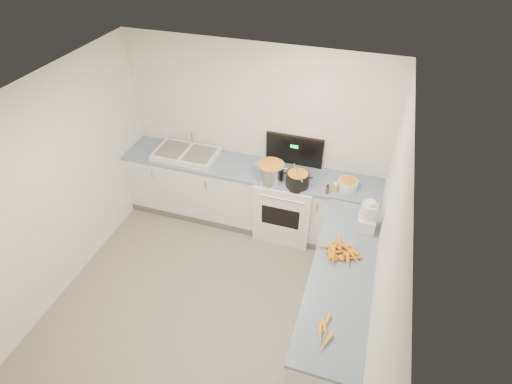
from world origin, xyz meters
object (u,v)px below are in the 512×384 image
(steel_pot, at_px, (271,172))
(food_processor, at_px, (368,217))
(extract_bottle, at_px, (327,190))
(mixing_bowl, at_px, (348,184))
(stove, at_px, (286,203))
(spice_jar, at_px, (335,188))
(sink, at_px, (186,154))
(black_pot, at_px, (297,180))

(steel_pot, distance_m, food_processor, 1.36)
(extract_bottle, xyz_separation_m, food_processor, (0.51, -0.49, 0.11))
(mixing_bowl, relative_size, food_processor, 0.64)
(stove, bearing_deg, spice_jar, -12.36)
(steel_pot, relative_size, mixing_bowl, 1.41)
(food_processor, bearing_deg, spice_jar, 127.10)
(sink, xyz_separation_m, extract_bottle, (1.99, -0.22, 0.01))
(sink, distance_m, food_processor, 2.60)
(steel_pot, distance_m, spice_jar, 0.82)
(stove, xyz_separation_m, extract_bottle, (0.54, -0.21, 0.52))
(stove, distance_m, mixing_bowl, 0.92)
(steel_pot, xyz_separation_m, black_pot, (0.35, -0.03, -0.02))
(extract_bottle, bearing_deg, black_pot, 174.59)
(mixing_bowl, bearing_deg, spice_jar, -143.23)
(extract_bottle, bearing_deg, steel_pot, 175.23)
(black_pot, bearing_deg, spice_jar, 4.22)
(black_pot, relative_size, spice_jar, 2.89)
(steel_pot, distance_m, black_pot, 0.35)
(steel_pot, distance_m, mixing_bowl, 0.96)
(stove, height_order, food_processor, stove)
(stove, distance_m, spice_jar, 0.82)
(steel_pot, bearing_deg, stove, 36.86)
(sink, height_order, steel_pot, sink)
(extract_bottle, bearing_deg, food_processor, -43.84)
(spice_jar, bearing_deg, stove, 167.64)
(mixing_bowl, height_order, food_processor, food_processor)
(spice_jar, xyz_separation_m, food_processor, (0.42, -0.56, 0.11))
(food_processor, bearing_deg, sink, 164.13)
(mixing_bowl, bearing_deg, extract_bottle, -142.16)
(steel_pot, height_order, food_processor, food_processor)
(steel_pot, relative_size, food_processor, 0.91)
(mixing_bowl, height_order, spice_jar, mixing_bowl)
(black_pot, bearing_deg, sink, 173.38)
(black_pot, height_order, mixing_bowl, black_pot)
(steel_pot, relative_size, spice_jar, 3.45)
(steel_pot, bearing_deg, black_pot, -4.08)
(black_pot, bearing_deg, extract_bottle, -5.41)
(sink, relative_size, steel_pot, 2.51)
(steel_pot, xyz_separation_m, extract_bottle, (0.73, -0.06, -0.05))
(sink, height_order, food_processor, food_processor)
(sink, distance_m, steel_pot, 1.27)
(sink, bearing_deg, stove, -0.62)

